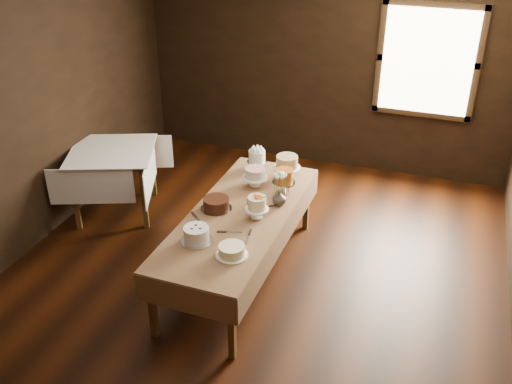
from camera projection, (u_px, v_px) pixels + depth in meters
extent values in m
cube|color=black|center=(250.00, 282.00, 5.95)|extent=(5.00, 6.00, 0.01)
cube|color=black|center=(325.00, 66.00, 7.75)|extent=(5.00, 0.02, 2.80)
cube|color=black|center=(20.00, 124.00, 5.99)|extent=(0.02, 6.00, 2.80)
cube|color=#FFEABF|center=(428.00, 62.00, 7.22)|extent=(1.10, 0.05, 1.30)
cube|color=#442B11|center=(152.00, 307.00, 5.11)|extent=(0.06, 0.06, 0.67)
cube|color=#442B11|center=(245.00, 192.00, 6.92)|extent=(0.06, 0.06, 0.67)
cube|color=#442B11|center=(232.00, 328.00, 4.88)|extent=(0.06, 0.06, 0.67)
cube|color=#442B11|center=(306.00, 203.00, 6.69)|extent=(0.06, 0.06, 0.67)
cube|color=#442B11|center=(239.00, 217.00, 5.72)|extent=(0.93, 2.35, 0.04)
cube|color=#896342|center=(239.00, 214.00, 5.70)|extent=(0.99, 2.41, 0.01)
cube|color=#442B11|center=(75.00, 200.00, 6.66)|extent=(0.07, 0.07, 0.77)
cube|color=#442B11|center=(90.00, 169.00, 7.34)|extent=(0.07, 0.07, 0.77)
cube|color=#442B11|center=(144.00, 199.00, 6.68)|extent=(0.07, 0.07, 0.77)
cube|color=#442B11|center=(152.00, 168.00, 7.36)|extent=(0.07, 0.07, 0.77)
cube|color=#442B11|center=(112.00, 153.00, 6.81)|extent=(1.14, 1.14, 0.04)
cube|color=white|center=(111.00, 151.00, 6.80)|extent=(1.25, 1.25, 0.01)
cylinder|color=silver|center=(257.00, 165.00, 6.53)|extent=(0.22, 0.22, 0.11)
cylinder|color=silver|center=(257.00, 155.00, 6.47)|extent=(0.26, 0.26, 0.13)
cylinder|color=white|center=(287.00, 171.00, 6.35)|extent=(0.30, 0.30, 0.13)
cylinder|color=tan|center=(287.00, 161.00, 6.29)|extent=(0.24, 0.24, 0.13)
cylinder|color=white|center=(255.00, 181.00, 6.18)|extent=(0.27, 0.27, 0.12)
cylinder|color=silver|center=(255.00, 172.00, 6.13)|extent=(0.29, 0.29, 0.09)
cylinder|color=silver|center=(284.00, 186.00, 6.05)|extent=(0.24, 0.24, 0.14)
cylinder|color=#AE5518|center=(284.00, 175.00, 5.98)|extent=(0.24, 0.24, 0.14)
cylinder|color=silver|center=(216.00, 209.00, 5.78)|extent=(0.31, 0.31, 0.01)
cylinder|color=#35150A|center=(216.00, 203.00, 5.75)|extent=(0.30, 0.30, 0.11)
cylinder|color=white|center=(257.00, 213.00, 5.61)|extent=(0.23, 0.23, 0.11)
cylinder|color=#F2E9B5|center=(257.00, 202.00, 5.56)|extent=(0.19, 0.19, 0.12)
cylinder|color=silver|center=(197.00, 241.00, 5.28)|extent=(0.29, 0.29, 0.01)
cylinder|color=silver|center=(196.00, 234.00, 5.24)|extent=(0.31, 0.31, 0.14)
cylinder|color=white|center=(232.00, 255.00, 5.09)|extent=(0.29, 0.29, 0.01)
cylinder|color=#F0E8B9|center=(232.00, 250.00, 5.06)|extent=(0.32, 0.32, 0.09)
cube|color=silver|center=(235.00, 232.00, 5.41)|extent=(0.24, 0.10, 0.01)
cube|color=silver|center=(248.00, 239.00, 5.30)|extent=(0.06, 0.24, 0.01)
cube|color=silver|center=(248.00, 200.00, 5.92)|extent=(0.11, 0.23, 0.01)
cube|color=silver|center=(278.00, 205.00, 5.85)|extent=(0.19, 0.19, 0.01)
cube|color=silver|center=(198.00, 220.00, 5.60)|extent=(0.19, 0.18, 0.01)
imported|color=#2D2823|center=(279.00, 198.00, 5.83)|extent=(0.18, 0.18, 0.15)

